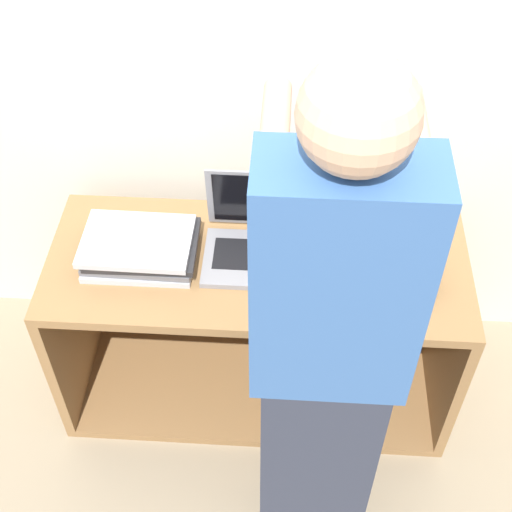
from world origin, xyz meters
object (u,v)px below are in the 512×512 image
object	(u,v)px
laptop_open	(259,239)
laptop_stack_right	(376,256)
laptop_stack_left	(141,247)
person	(328,358)

from	to	relation	value
laptop_open	laptop_stack_right	bearing A→B (deg)	-6.38
laptop_open	laptop_stack_left	world-z (taller)	laptop_open
laptop_stack_right	person	world-z (taller)	person
laptop_open	laptop_stack_right	distance (m)	0.39
laptop_open	person	distance (m)	0.63
laptop_stack_right	person	xyz separation A→B (m)	(-0.18, -0.53, 0.16)
laptop_open	laptop_stack_right	xyz separation A→B (m)	(0.39, -0.04, -0.01)
laptop_stack_left	laptop_stack_right	size ratio (longest dim) A/B	1.00
laptop_open	laptop_stack_left	bearing A→B (deg)	-172.59
laptop_open	person	bearing A→B (deg)	-69.39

